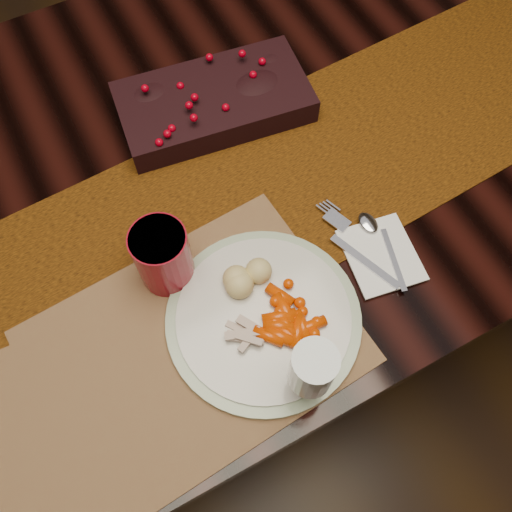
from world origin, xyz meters
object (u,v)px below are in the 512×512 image
dining_table (213,251)px  napkin (381,255)px  centerpiece (214,99)px  mashed_potatoes (250,274)px  placemat_main (194,346)px  turkey_shreds (243,335)px  dinner_plate (263,318)px  baby_carrots (284,316)px  red_cup (163,256)px  wine_glass (310,376)px

dining_table → napkin: size_ratio=14.07×
centerpiece → mashed_potatoes: size_ratio=4.53×
dining_table → mashed_potatoes: 0.49m
placemat_main → napkin: bearing=-5.1°
placemat_main → mashed_potatoes: bearing=18.5°
mashed_potatoes → turkey_shreds: (-0.05, -0.08, -0.01)m
centerpiece → turkey_shreds: centerpiece is taller
dinner_plate → mashed_potatoes: size_ratio=3.97×
dining_table → placemat_main: 0.51m
baby_carrots → red_cup: size_ratio=0.83×
turkey_shreds → mashed_potatoes: bearing=56.6°
baby_carrots → red_cup: bearing=127.5°
wine_glass → dinner_plate: bearing=91.5°
turkey_shreds → wine_glass: 0.13m
mashed_potatoes → dining_table: bearing=83.0°
dinner_plate → dining_table: bearing=82.7°
mashed_potatoes → dinner_plate: bearing=-98.9°
baby_carrots → napkin: bearing=7.0°
baby_carrots → red_cup: (-0.12, 0.16, 0.03)m
dinner_plate → mashed_potatoes: (0.01, 0.06, 0.03)m
dinner_plate → napkin: 0.22m
dinner_plate → napkin: (0.22, 0.01, -0.01)m
dinner_plate → turkey_shreds: size_ratio=4.53×
dining_table → dinner_plate: bearing=-97.3°
placemat_main → napkin: size_ratio=3.66×
red_cup → baby_carrots: bearing=-52.5°
placemat_main → baby_carrots: (0.14, -0.03, 0.03)m
napkin → baby_carrots: bearing=-163.3°
dining_table → mashed_potatoes: bearing=-97.0°
baby_carrots → red_cup: 0.20m
centerpiece → wine_glass: bearing=-102.0°
dining_table → red_cup: red_cup is taller
placemat_main → baby_carrots: bearing=-16.4°
baby_carrots → turkey_shreds: (-0.07, 0.00, -0.00)m
dining_table → turkey_shreds: bearing=-103.8°
dinner_plate → placemat_main: bearing=173.2°
dinner_plate → baby_carrots: 0.03m
centerpiece → red_cup: 0.34m
mashed_potatoes → wine_glass: bearing=-92.1°
dinner_plate → napkin: bearing=1.8°
placemat_main → baby_carrots: baby_carrots is taller
baby_carrots → napkin: (0.20, 0.02, -0.02)m
mashed_potatoes → baby_carrots: bearing=-79.1°
centerpiece → dinner_plate: 0.42m
centerpiece → napkin: size_ratio=2.67×
centerpiece → placemat_main: size_ratio=0.73×
dining_table → napkin: napkin is taller
baby_carrots → napkin: baby_carrots is taller
wine_glass → mashed_potatoes: bearing=87.9°
placemat_main → mashed_potatoes: mashed_potatoes is taller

